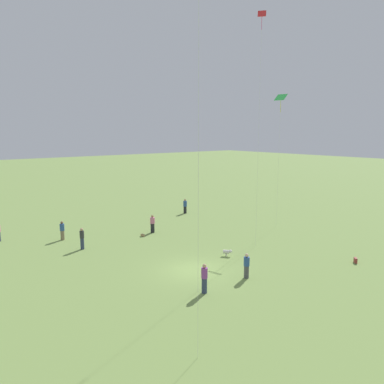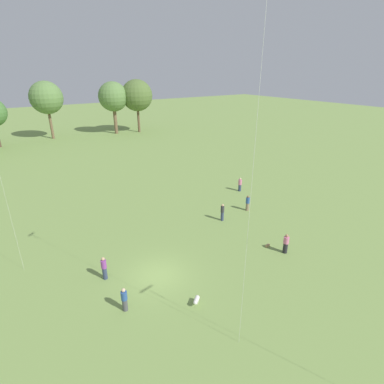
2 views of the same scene
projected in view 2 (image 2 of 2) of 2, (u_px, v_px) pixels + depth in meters
The scene contains 12 objects.
ground_plane at pixel (158, 276), 21.63m from camera, with size 240.00×240.00×0.00m, color #7A994C.
tree_3 at pixel (46, 98), 60.96m from camera, with size 6.56×6.56×11.68m.
tree_4 at pixel (113, 97), 66.07m from camera, with size 6.41×6.41×11.35m.
tree_5 at pixel (137, 95), 67.75m from camera, with size 6.98×6.98×11.75m.
person_0 at pixel (222, 212), 29.22m from camera, with size 0.45×0.45×1.77m.
person_1 at pixel (286, 244), 24.07m from camera, with size 0.61×0.61×1.70m.
person_2 at pixel (248, 203), 31.34m from camera, with size 0.51×0.51×1.68m.
person_3 at pixel (104, 268), 21.02m from camera, with size 0.44×0.44×1.79m.
person_4 at pixel (124, 299), 18.28m from camera, with size 0.54×0.54×1.65m.
person_5 at pixel (240, 185), 36.36m from camera, with size 0.43×0.43×1.69m.
dog_0 at pixel (196, 301), 18.87m from camera, with size 0.65×0.61×0.51m.
picnic_bag_0 at pixel (268, 246), 25.16m from camera, with size 0.43×0.19×0.21m.
Camera 2 is at (-7.73, -16.07, 13.88)m, focal length 28.00 mm.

